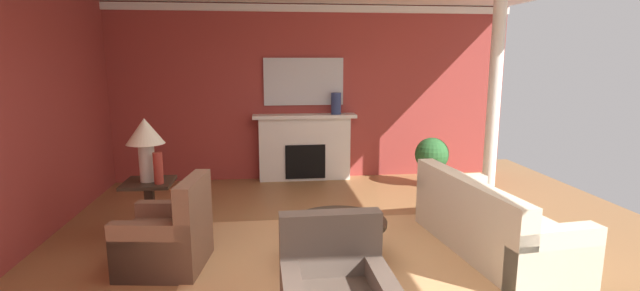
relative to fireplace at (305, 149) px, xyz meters
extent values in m
plane|color=olive|center=(0.05, -3.24, -0.56)|extent=(8.82, 8.82, 0.00)
cube|color=#9E3833|center=(0.05, 0.21, 0.97)|extent=(7.29, 0.12, 3.05)
cube|color=#9E3833|center=(-3.36, -2.94, 0.97)|extent=(0.12, 7.39, 3.05)
cube|color=white|center=(0.05, 0.13, 2.42)|extent=(7.29, 0.08, 0.12)
cube|color=tan|center=(0.08, -3.40, -0.55)|extent=(3.20, 2.60, 0.01)
cube|color=white|center=(0.00, 0.01, 0.00)|extent=(1.60, 0.25, 1.11)
cube|color=black|center=(0.00, -0.01, -0.21)|extent=(0.70, 0.26, 0.60)
cube|color=white|center=(0.00, -0.02, 0.59)|extent=(1.80, 0.35, 0.06)
cube|color=silver|center=(0.00, 0.12, 1.18)|extent=(1.39, 0.04, 0.82)
cube|color=beige|center=(1.83, -3.35, -0.33)|extent=(1.12, 2.18, 0.45)
cube|color=beige|center=(1.48, -3.38, 0.09)|extent=(0.42, 2.11, 0.40)
cube|color=beige|center=(1.93, -4.29, -0.25)|extent=(0.92, 0.29, 0.62)
cube|color=beige|center=(1.73, -2.40, -0.25)|extent=(0.92, 0.29, 0.62)
cube|color=brown|center=(-1.73, -3.36, -0.34)|extent=(0.90, 0.90, 0.44)
cube|color=brown|center=(-1.41, -3.40, 0.14)|extent=(0.27, 0.81, 0.51)
cube|color=brown|center=(-1.68, -3.03, -0.26)|extent=(0.81, 0.25, 0.60)
cube|color=brown|center=(-1.77, -3.68, -0.26)|extent=(0.81, 0.25, 0.60)
cube|color=brown|center=(-0.18, -4.58, 0.14)|extent=(0.80, 0.17, 0.51)
cylinder|color=#2D2319|center=(0.08, -3.40, -0.13)|extent=(1.00, 1.00, 0.04)
cylinder|color=#2D2319|center=(0.08, -3.40, -0.35)|extent=(0.12, 0.12, 0.41)
cylinder|color=#2D2319|center=(0.08, -3.40, -0.54)|extent=(0.56, 0.56, 0.03)
cube|color=#2D2319|center=(-2.06, -2.50, 0.12)|extent=(0.56, 0.56, 0.04)
cube|color=#2D2319|center=(-2.06, -2.50, -0.23)|extent=(0.10, 0.10, 0.66)
cube|color=#2D2319|center=(-2.06, -2.50, -0.54)|extent=(0.45, 0.45, 0.04)
cylinder|color=beige|center=(-2.06, -2.50, 0.37)|extent=(0.18, 0.18, 0.45)
cone|color=beige|center=(-2.06, -2.50, 0.74)|extent=(0.44, 0.44, 0.30)
cylinder|color=#9E3328|center=(-1.91, -2.62, 0.33)|extent=(0.11, 0.11, 0.37)
cylinder|color=navy|center=(0.55, -0.05, 0.80)|extent=(0.18, 0.18, 0.38)
cube|color=tan|center=(0.20, -3.46, -0.08)|extent=(0.24, 0.21, 0.06)
cylinder|color=#BCB29E|center=(2.08, -0.70, -0.41)|extent=(0.32, 0.32, 0.30)
sphere|color=#28602D|center=(2.08, -0.70, 0.00)|extent=(0.56, 0.56, 0.56)
cylinder|color=white|center=(2.86, -1.18, 0.97)|extent=(0.20, 0.20, 3.05)
camera|label=1|loc=(-0.66, -7.95, 1.56)|focal=25.79mm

